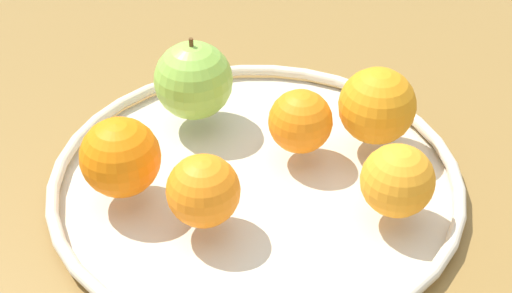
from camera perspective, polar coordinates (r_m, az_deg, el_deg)
The scene contains 8 objects.
ground_plane at distance 72.98cm, azimuth 0.00°, elevation -4.21°, with size 113.82×113.82×4.00cm, color olive.
fruit_bowl at distance 71.05cm, azimuth 0.00°, elevation -2.47°, with size 38.82×38.82×1.80cm.
apple at distance 76.04cm, azimuth -4.75°, elevation 5.00°, with size 7.98×7.98×8.78cm.
orange_front_left at distance 65.68cm, azimuth 10.64°, elevation -2.55°, with size 6.45×6.45×6.45cm, color orange.
orange_back_right at distance 71.68cm, azimuth 3.38°, elevation 1.91°, with size 6.18×6.18×6.18cm, color orange.
orange_back_left at distance 63.78cm, azimuth -4.00°, elevation -3.36°, with size 6.35×6.35×6.35cm, color orange.
orange_front_right at distance 73.41cm, azimuth 9.13°, elevation 3.05°, with size 7.52×7.52×7.52cm, color orange.
orange_center at distance 67.46cm, azimuth -10.21°, elevation -0.81°, with size 7.23×7.23×7.23cm, color orange.
Camera 1 is at (-34.69, 41.51, 46.98)cm, focal length 52.94 mm.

